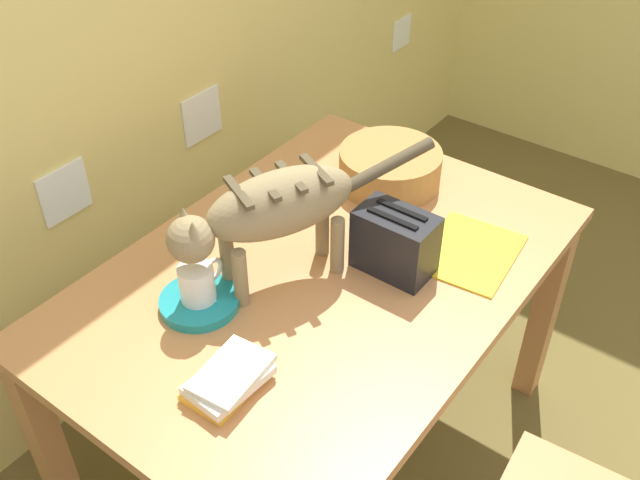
# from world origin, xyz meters

# --- Properties ---
(wall_rear) EXTENTS (5.15, 0.11, 2.50)m
(wall_rear) POSITION_xyz_m (-0.00, 1.74, 1.25)
(wall_rear) COLOR #E4D273
(wall_rear) RESTS_ON ground_plane
(dining_table) EXTENTS (1.37, 0.94, 0.76)m
(dining_table) POSITION_xyz_m (0.08, 0.94, 0.67)
(dining_table) COLOR #BB804A
(dining_table) RESTS_ON ground_plane
(cat) EXTENTS (0.66, 0.35, 0.31)m
(cat) POSITION_xyz_m (-0.01, 1.01, 0.98)
(cat) COLOR #887750
(cat) RESTS_ON dining_table
(saucer_bowl) EXTENTS (0.19, 0.19, 0.03)m
(saucer_bowl) POSITION_xyz_m (-0.20, 1.10, 0.77)
(saucer_bowl) COLOR teal
(saucer_bowl) RESTS_ON dining_table
(coffee_mug) EXTENTS (0.13, 0.09, 0.09)m
(coffee_mug) POSITION_xyz_m (-0.20, 1.10, 0.83)
(coffee_mug) COLOR white
(coffee_mug) RESTS_ON saucer_bowl
(magazine) EXTENTS (0.31, 0.26, 0.01)m
(magazine) POSITION_xyz_m (0.37, 0.66, 0.76)
(magazine) COLOR gold
(magazine) RESTS_ON dining_table
(book_stack) EXTENTS (0.19, 0.14, 0.05)m
(book_stack) POSITION_xyz_m (-0.35, 0.87, 0.79)
(book_stack) COLOR yellow
(book_stack) RESTS_ON dining_table
(wicker_basket) EXTENTS (0.30, 0.30, 0.11)m
(wicker_basket) POSITION_xyz_m (0.53, 1.02, 0.82)
(wicker_basket) COLOR #AB7A40
(wicker_basket) RESTS_ON dining_table
(toaster) EXTENTS (0.12, 0.20, 0.18)m
(toaster) POSITION_xyz_m (0.20, 0.80, 0.84)
(toaster) COLOR black
(toaster) RESTS_ON dining_table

